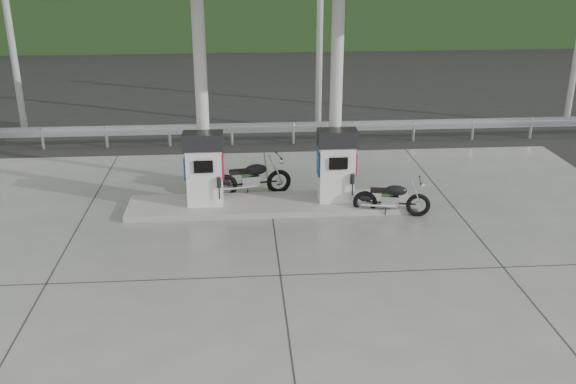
{
  "coord_description": "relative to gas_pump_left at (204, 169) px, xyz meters",
  "views": [
    {
      "loc": [
        -0.7,
        -12.12,
        6.08
      ],
      "look_at": [
        0.3,
        1.0,
        1.0
      ],
      "focal_mm": 40.0,
      "sensor_mm": 36.0,
      "label": 1
    }
  ],
  "objects": [
    {
      "name": "motorcycle_left",
      "position": [
        1.16,
        0.86,
        -0.6
      ],
      "size": [
        2.0,
        0.95,
        0.91
      ],
      "primitive_type": null,
      "rotation": [
        0.0,
        0.0,
        0.18
      ],
      "color": "black",
      "rests_on": "forecourt_apron"
    },
    {
      "name": "gas_pump_right",
      "position": [
        3.2,
        0.0,
        0.0
      ],
      "size": [
        0.95,
        0.55,
        1.8
      ],
      "primitive_type": null,
      "color": "white",
      "rests_on": "pump_island"
    },
    {
      "name": "forecourt_apron",
      "position": [
        1.6,
        -2.5,
        -1.06
      ],
      "size": [
        18.0,
        14.0,
        0.02
      ],
      "primitive_type": "cube",
      "color": "slate",
      "rests_on": "ground"
    },
    {
      "name": "canopy_column_right",
      "position": [
        3.2,
        0.4,
        1.6
      ],
      "size": [
        0.3,
        0.3,
        5.0
      ],
      "primitive_type": "cylinder",
      "color": "silver",
      "rests_on": "pump_island"
    },
    {
      "name": "canopy_column_left",
      "position": [
        0.0,
        0.4,
        1.6
      ],
      "size": [
        0.3,
        0.3,
        5.0
      ],
      "primitive_type": "cylinder",
      "color": "silver",
      "rests_on": "pump_island"
    },
    {
      "name": "forested_hills",
      "position": [
        1.6,
        57.5,
        -1.07
      ],
      "size": [
        100.0,
        40.0,
        140.0
      ],
      "primitive_type": null,
      "color": "black",
      "rests_on": "ground"
    },
    {
      "name": "road",
      "position": [
        1.6,
        9.0,
        -1.07
      ],
      "size": [
        60.0,
        7.0,
        0.01
      ],
      "primitive_type": "cube",
      "color": "black",
      "rests_on": "ground"
    },
    {
      "name": "gas_pump_left",
      "position": [
        0.0,
        0.0,
        0.0
      ],
      "size": [
        0.95,
        0.55,
        1.8
      ],
      "primitive_type": null,
      "color": "white",
      "rests_on": "pump_island"
    },
    {
      "name": "utility_pole_b",
      "position": [
        3.6,
        7.0,
        2.93
      ],
      "size": [
        0.22,
        0.22,
        8.0
      ],
      "primitive_type": "cylinder",
      "color": "gray",
      "rests_on": "ground"
    },
    {
      "name": "guardrail",
      "position": [
        1.6,
        5.5,
        -0.36
      ],
      "size": [
        26.0,
        0.16,
        1.42
      ],
      "primitive_type": null,
      "color": "#A6A8AE",
      "rests_on": "ground"
    },
    {
      "name": "utility_pole_a",
      "position": [
        -6.4,
        7.0,
        2.93
      ],
      "size": [
        0.22,
        0.22,
        8.0
      ],
      "primitive_type": "cylinder",
      "color": "gray",
      "rests_on": "ground"
    },
    {
      "name": "motorcycle_right",
      "position": [
        4.45,
        -0.65,
        -0.64
      ],
      "size": [
        1.79,
        0.9,
        0.81
      ],
      "primitive_type": null,
      "rotation": [
        0.0,
        0.0,
        -0.22
      ],
      "color": "black",
      "rests_on": "forecourt_apron"
    },
    {
      "name": "ground",
      "position": [
        1.6,
        -2.5,
        -1.07
      ],
      "size": [
        160.0,
        160.0,
        0.0
      ],
      "primitive_type": "plane",
      "color": "black",
      "rests_on": "ground"
    },
    {
      "name": "pump_island",
      "position": [
        1.6,
        0.0,
        -0.98
      ],
      "size": [
        7.0,
        1.4,
        0.15
      ],
      "primitive_type": "cube",
      "color": "gray",
      "rests_on": "forecourt_apron"
    }
  ]
}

